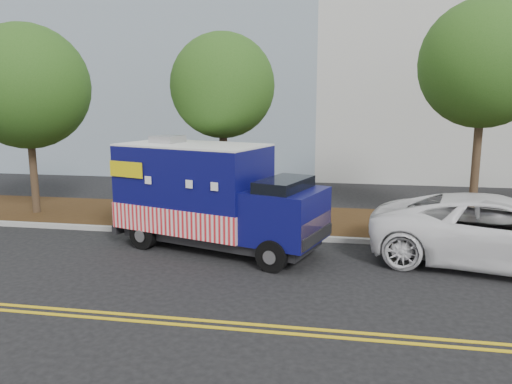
# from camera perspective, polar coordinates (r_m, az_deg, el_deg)

# --- Properties ---
(ground) EXTENTS (120.00, 120.00, 0.00)m
(ground) POSITION_cam_1_polar(r_m,az_deg,el_deg) (14.17, -4.48, -6.63)
(ground) COLOR black
(ground) RESTS_ON ground
(curb) EXTENTS (120.00, 0.18, 0.15)m
(curb) POSITION_cam_1_polar(r_m,az_deg,el_deg) (15.45, -3.18, -4.85)
(curb) COLOR #9E9E99
(curb) RESTS_ON ground
(mulch_strip) EXTENTS (120.00, 4.00, 0.15)m
(mulch_strip) POSITION_cam_1_polar(r_m,az_deg,el_deg) (17.43, -1.59, -3.04)
(mulch_strip) COLOR #321E0D
(mulch_strip) RESTS_ON ground
(centerline_near) EXTENTS (120.00, 0.10, 0.01)m
(centerline_near) POSITION_cam_1_polar(r_m,az_deg,el_deg) (10.20, -10.94, -13.85)
(centerline_near) COLOR gold
(centerline_near) RESTS_ON ground
(centerline_far) EXTENTS (120.00, 0.10, 0.01)m
(centerline_far) POSITION_cam_1_polar(r_m,az_deg,el_deg) (9.99, -11.47, -14.42)
(centerline_far) COLOR gold
(centerline_far) RESTS_ON ground
(tree_a) EXTENTS (4.30, 4.30, 6.75)m
(tree_a) POSITION_cam_1_polar(r_m,az_deg,el_deg) (19.31, -24.75, 10.86)
(tree_a) COLOR #38281C
(tree_a) RESTS_ON ground
(tree_b) EXTENTS (3.36, 3.36, 6.28)m
(tree_b) POSITION_cam_1_polar(r_m,az_deg,el_deg) (16.32, -3.84, 11.98)
(tree_b) COLOR #38281C
(tree_b) RESTS_ON ground
(tree_c) EXTENTS (3.96, 3.96, 7.24)m
(tree_c) POSITION_cam_1_polar(r_m,az_deg,el_deg) (17.32, 24.60, 13.16)
(tree_c) COLOR #38281C
(tree_c) RESTS_ON ground
(sign_post) EXTENTS (0.06, 0.06, 2.40)m
(sign_post) POSITION_cam_1_polar(r_m,az_deg,el_deg) (15.91, -5.90, -0.28)
(sign_post) COLOR #473828
(sign_post) RESTS_ON ground
(food_truck) EXTENTS (6.33, 3.87, 3.15)m
(food_truck) POSITION_cam_1_polar(r_m,az_deg,el_deg) (14.08, -5.38, -0.76)
(food_truck) COLOR black
(food_truck) RESTS_ON ground
(white_car) EXTENTS (6.87, 4.30, 1.77)m
(white_car) POSITION_cam_1_polar(r_m,az_deg,el_deg) (14.02, 26.22, -4.15)
(white_car) COLOR white
(white_car) RESTS_ON ground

